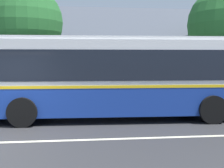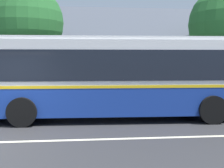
# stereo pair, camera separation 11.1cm
# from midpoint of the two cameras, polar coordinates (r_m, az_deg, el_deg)

# --- Properties ---
(sidewalk_far) EXTENTS (60.00, 3.00, 0.15)m
(sidewalk_far) POSITION_cam_midpoint_polar(r_m,az_deg,el_deg) (14.11, -15.65, -4.02)
(sidewalk_far) COLOR #ADAAA3
(sidewalk_far) RESTS_ON ground
(community_building) EXTENTS (24.74, 10.89, 7.27)m
(community_building) POSITION_cam_midpoint_polar(r_m,az_deg,el_deg) (21.99, -9.37, 4.14)
(community_building) COLOR gray
(community_building) RESTS_ON ground
(transit_bus) EXTENTS (11.32, 3.01, 3.05)m
(transit_bus) POSITION_cam_midpoint_polar(r_m,az_deg,el_deg) (10.70, 0.26, 1.77)
(transit_bus) COLOR navy
(transit_bus) RESTS_ON ground
(bench_down_street) EXTENTS (1.81, 0.51, 0.94)m
(bench_down_street) POSITION_cam_midpoint_polar(r_m,az_deg,el_deg) (13.48, -14.54, -2.26)
(bench_down_street) COLOR #4C4C4C
(bench_down_street) RESTS_ON sidewalk_far
(street_tree_secondary) EXTENTS (3.76, 3.76, 5.96)m
(street_tree_secondary) POSITION_cam_midpoint_polar(r_m,az_deg,el_deg) (14.90, -16.96, 11.79)
(street_tree_secondary) COLOR #4C3828
(street_tree_secondary) RESTS_ON ground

